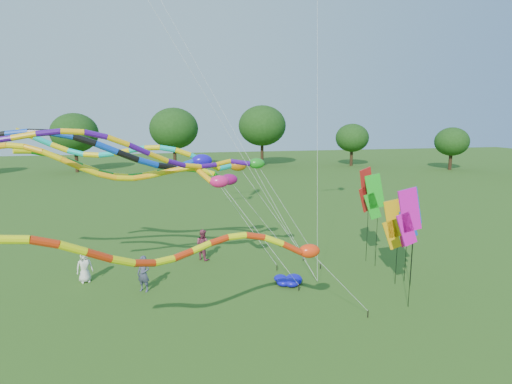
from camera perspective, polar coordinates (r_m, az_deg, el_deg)
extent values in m
plane|color=#295115|center=(17.02, 4.84, -18.34)|extent=(160.00, 160.00, 0.00)
cylinder|color=#382314|center=(66.95, 24.21, 3.79)|extent=(0.50, 0.50, 3.31)
ellipsoid|color=#183C10|center=(66.67, 24.49, 7.48)|extent=(6.98, 6.98, 5.93)
cylinder|color=#382314|center=(67.16, 12.47, 4.12)|extent=(0.50, 0.50, 2.49)
ellipsoid|color=#183C10|center=(66.91, 12.58, 6.88)|extent=(5.25, 5.25, 4.46)
cylinder|color=#382314|center=(68.68, 0.82, 4.93)|extent=(0.50, 0.50, 3.55)
ellipsoid|color=#183C10|center=(68.41, 0.83, 8.80)|extent=(7.49, 7.49, 6.37)
cylinder|color=#382314|center=(69.40, -11.02, 4.66)|extent=(0.50, 0.50, 3.20)
ellipsoid|color=#183C10|center=(69.13, -11.14, 8.10)|extent=(6.76, 6.76, 5.74)
cylinder|color=#382314|center=(65.84, -22.68, 3.45)|extent=(0.50, 0.50, 2.49)
ellipsoid|color=#183C10|center=(65.58, -22.87, 6.28)|extent=(5.26, 5.26, 4.47)
cylinder|color=black|center=(18.64, 14.70, -15.47)|extent=(0.05, 0.05, 0.30)
cylinder|color=silver|center=(17.11, 11.18, -11.78)|extent=(0.02, 0.02, 4.19)
ellipsoid|color=#FF370D|center=(15.78, 7.11, -7.81)|extent=(0.80, 0.51, 0.51)
cylinder|color=red|center=(15.45, 4.82, -7.46)|extent=(0.23, 0.23, 0.77)
cylinder|color=#DDE30B|center=(15.18, 2.37, -6.49)|extent=(0.23, 0.23, 0.73)
cylinder|color=red|center=(14.95, -0.10, -5.92)|extent=(0.23, 0.23, 0.68)
cylinder|color=#DDE30B|center=(14.74, -2.55, -5.91)|extent=(0.23, 0.23, 0.66)
cylinder|color=red|center=(14.54, -4.95, -6.44)|extent=(0.23, 0.23, 0.67)
cylinder|color=#DDE30B|center=(14.32, -7.32, -7.32)|extent=(0.23, 0.23, 0.68)
cylinder|color=red|center=(14.07, -9.70, -8.26)|extent=(0.23, 0.23, 0.68)
cylinder|color=#DDE30B|center=(13.77, -12.13, -8.94)|extent=(0.23, 0.23, 0.68)
cylinder|color=red|center=(13.43, -14.66, -9.15)|extent=(0.23, 0.23, 0.70)
cylinder|color=#DDE30B|center=(13.07, -17.35, -8.79)|extent=(0.23, 0.23, 0.74)
cylinder|color=red|center=(12.73, -20.22, -7.95)|extent=(0.23, 0.23, 0.76)
cylinder|color=#DDE30B|center=(12.45, -23.25, -6.91)|extent=(0.23, 0.23, 0.74)
cylinder|color=red|center=(12.29, -26.37, -6.01)|extent=(0.23, 0.23, 0.70)
cylinder|color=#DDE30B|center=(12.26, -29.49, -5.54)|extent=(0.23, 0.23, 0.66)
cylinder|color=black|center=(20.63, 5.72, -12.58)|extent=(0.05, 0.05, 0.30)
cylinder|color=silver|center=(19.47, 0.59, -5.75)|extent=(0.02, 0.02, 6.16)
ellipsoid|color=#E21966|center=(18.81, -4.91, 1.40)|extent=(0.86, 0.55, 0.55)
cylinder|color=#FEA40D|center=(19.03, -7.01, 2.29)|extent=(0.25, 0.25, 1.01)
cylinder|color=yellow|center=(19.29, -9.02, 3.11)|extent=(0.25, 0.25, 0.68)
cylinder|color=#FEA40D|center=(19.34, -11.01, 2.83)|extent=(0.25, 0.25, 0.69)
cylinder|color=yellow|center=(19.35, -13.01, 2.35)|extent=(0.25, 0.25, 0.70)
cylinder|color=#FEA40D|center=(19.32, -15.03, 1.93)|extent=(0.25, 0.25, 0.70)
cylinder|color=yellow|center=(19.27, -17.08, 1.77)|extent=(0.25, 0.25, 0.70)
cylinder|color=#FEA40D|center=(19.21, -19.18, 2.02)|extent=(0.25, 0.25, 0.73)
cylinder|color=yellow|center=(19.16, -21.32, 2.65)|extent=(0.25, 0.25, 0.77)
cylinder|color=#FEA40D|center=(19.16, -23.45, 3.53)|extent=(0.25, 0.25, 0.78)
cylinder|color=yellow|center=(19.24, -25.54, 4.42)|extent=(0.25, 0.25, 0.75)
cylinder|color=#FEA40D|center=(19.41, -27.52, 5.09)|extent=(0.25, 0.25, 0.71)
cylinder|color=yellow|center=(19.68, -29.36, 5.38)|extent=(0.25, 0.25, 0.68)
cylinder|color=black|center=(23.46, 8.58, -9.76)|extent=(0.05, 0.05, 0.30)
cylinder|color=silver|center=(21.57, 4.63, -3.33)|extent=(0.02, 0.02, 6.81)
ellipsoid|color=#1A8C19|center=(20.13, 0.09, 3.84)|extent=(0.77, 0.50, 0.50)
cylinder|color=#400B82|center=(19.99, -2.13, 3.96)|extent=(0.22, 0.22, 0.93)
cylinder|color=#FFB30D|center=(19.81, -4.41, 3.89)|extent=(0.22, 0.22, 0.82)
cylinder|color=#400B82|center=(19.37, -6.40, 3.51)|extent=(0.22, 0.22, 0.82)
cylinder|color=#FFB30D|center=(18.92, -8.45, 3.44)|extent=(0.22, 0.22, 0.83)
cylinder|color=#400B82|center=(18.47, -10.61, 3.78)|extent=(0.22, 0.22, 0.86)
cylinder|color=#FFB30D|center=(18.05, -12.90, 4.53)|extent=(0.22, 0.22, 0.89)
cylinder|color=#400B82|center=(17.71, -15.34, 5.52)|extent=(0.22, 0.22, 0.89)
cylinder|color=#FFB30D|center=(17.46, -17.92, 6.49)|extent=(0.22, 0.22, 0.86)
cylinder|color=#400B82|center=(17.32, -20.58, 7.17)|extent=(0.22, 0.22, 0.82)
cylinder|color=#FFB30D|center=(17.29, -23.27, 7.40)|extent=(0.22, 0.22, 0.80)
cylinder|color=#400B82|center=(17.37, -25.94, 7.15)|extent=(0.22, 0.22, 0.82)
cylinder|color=#FFB30D|center=(17.53, -28.55, 6.60)|extent=(0.22, 0.22, 0.83)
cylinder|color=black|center=(23.02, 2.80, -10.06)|extent=(0.05, 0.05, 0.30)
cylinder|color=silver|center=(21.58, -1.98, -3.19)|extent=(0.02, 0.02, 6.89)
ellipsoid|color=#1A0DBC|center=(20.66, -7.23, 4.14)|extent=(1.00, 0.64, 0.64)
cylinder|color=#0B3CB6|center=(20.57, -9.39, 3.65)|extent=(0.29, 0.29, 0.92)
cylinder|color=black|center=(20.40, -11.76, 3.34)|extent=(0.29, 0.29, 0.90)
cylinder|color=#0B3CB6|center=(20.12, -14.19, 3.81)|extent=(0.29, 0.29, 0.93)
cylinder|color=black|center=(19.90, -16.70, 4.62)|extent=(0.29, 0.29, 0.96)
cylinder|color=#0B3CB6|center=(19.77, -19.28, 5.57)|extent=(0.29, 0.29, 0.95)
cylinder|color=black|center=(19.75, -21.87, 6.44)|extent=(0.29, 0.29, 0.92)
cylinder|color=#0B3CB6|center=(19.84, -24.42, 6.98)|extent=(0.29, 0.29, 0.89)
cylinder|color=black|center=(20.05, -26.89, 7.11)|extent=(0.29, 0.29, 0.88)
cylinder|color=#0B3CB6|center=(20.35, -29.24, 6.87)|extent=(0.29, 0.29, 0.89)
cylinder|color=black|center=(24.61, 6.32, -8.75)|extent=(0.05, 0.05, 0.30)
cylinder|color=silver|center=(23.26, 2.14, -2.74)|extent=(0.02, 0.02, 6.45)
ellipsoid|color=#CD690C|center=(22.35, -2.42, 3.58)|extent=(0.92, 0.59, 0.59)
cylinder|color=#0BBEB3|center=(22.02, -4.11, 3.34)|extent=(0.27, 0.27, 0.83)
cylinder|color=yellow|center=(21.64, -5.87, 3.56)|extent=(0.27, 0.27, 0.82)
cylinder|color=#0BBEB3|center=(21.43, -7.77, 4.45)|extent=(0.27, 0.27, 0.81)
cylinder|color=yellow|center=(21.32, -9.71, 5.21)|extent=(0.27, 0.27, 0.77)
cylinder|color=#0BBEB3|center=(21.32, -11.68, 5.67)|extent=(0.27, 0.27, 0.74)
cylinder|color=yellow|center=(21.41, -13.64, 5.75)|extent=(0.27, 0.27, 0.74)
cylinder|color=#0BBEB3|center=(21.58, -15.55, 5.51)|extent=(0.27, 0.27, 0.75)
cylinder|color=yellow|center=(21.81, -17.43, 5.11)|extent=(0.27, 0.27, 0.76)
cylinder|color=#0BBEB3|center=(22.05, -19.26, 4.76)|extent=(0.27, 0.27, 0.75)
cylinder|color=yellow|center=(22.29, -21.08, 4.65)|extent=(0.27, 0.27, 0.74)
cylinder|color=#0BBEB3|center=(22.49, -22.89, 4.87)|extent=(0.27, 0.27, 0.75)
cylinder|color=yellow|center=(22.64, -24.72, 5.41)|extent=(0.27, 0.27, 0.78)
cylinder|color=#0BBEB3|center=(22.75, -26.58, 6.13)|extent=(0.27, 0.27, 0.81)
cylinder|color=yellow|center=(22.81, -28.47, 6.86)|extent=(0.27, 0.27, 0.80)
cylinder|color=black|center=(26.91, 3.27, -7.03)|extent=(0.05, 0.05, 0.30)
cylinder|color=silver|center=(25.64, -0.04, -2.73)|extent=(0.02, 0.02, 5.38)
ellipsoid|color=#8F0D59|center=(24.63, -3.63, 1.68)|extent=(1.01, 0.65, 0.65)
cylinder|color=#178B12|center=(24.11, -5.02, 2.02)|extent=(0.29, 0.29, 1.02)
cylinder|color=yellow|center=(23.61, -6.55, 2.67)|extent=(0.29, 0.29, 0.78)
cylinder|color=#178B12|center=(23.47, -8.36, 3.00)|extent=(0.29, 0.29, 0.76)
cylinder|color=yellow|center=(23.43, -10.21, 3.00)|extent=(0.29, 0.29, 0.76)
cylinder|color=#178B12|center=(23.46, -12.06, 2.73)|extent=(0.29, 0.29, 0.78)
cylinder|color=yellow|center=(23.53, -13.91, 2.36)|extent=(0.29, 0.29, 0.78)
cylinder|color=#178B12|center=(23.61, -15.75, 2.08)|extent=(0.29, 0.29, 0.76)
cylinder|color=yellow|center=(23.66, -17.57, 2.04)|extent=(0.29, 0.29, 0.75)
cylinder|color=#178B12|center=(23.66, -19.40, 2.32)|extent=(0.29, 0.29, 0.78)
cylinder|color=yellow|center=(23.61, -21.24, 2.88)|extent=(0.29, 0.29, 0.81)
cylinder|color=#178B12|center=(23.51, -23.09, 3.59)|extent=(0.29, 0.29, 0.83)
cylinder|color=yellow|center=(23.38, -24.96, 4.27)|extent=(0.29, 0.29, 0.82)
cylinder|color=#178B12|center=(23.23, -26.84, 4.72)|extent=(0.29, 0.29, 0.79)
cylinder|color=yellow|center=(23.09, -28.72, 4.83)|extent=(0.29, 0.29, 0.77)
cylinder|color=black|center=(21.13, 8.17, -12.07)|extent=(0.04, 0.04, 0.30)
cylinder|color=silver|center=(20.34, -5.41, 12.30)|extent=(0.01, 0.01, 19.75)
cylinder|color=black|center=(21.13, 8.17, -12.07)|extent=(0.04, 0.04, 0.30)
cylinder|color=silver|center=(17.53, -8.51, 15.38)|extent=(0.01, 0.01, 22.16)
cylinder|color=black|center=(21.13, 8.17, -12.07)|extent=(0.04, 0.04, 0.30)
cylinder|color=silver|center=(21.95, 8.18, 10.76)|extent=(0.01, 0.01, 16.84)
cylinder|color=black|center=(21.71, 20.22, -6.13)|extent=(0.02, 0.02, 4.50)
cube|color=#0C42AF|center=(21.21, 19.97, -1.90)|extent=(1.16, 0.15, 1.93)
cube|color=#0C42AF|center=(21.35, 19.65, -4.00)|extent=(1.01, 0.14, 1.51)
cylinder|color=black|center=(23.88, 15.85, -4.10)|extent=(0.02, 0.02, 4.75)
cube|color=green|center=(23.46, 15.55, 0.09)|extent=(1.15, 0.32, 1.93)
cube|color=green|center=(23.58, 15.27, -1.82)|extent=(1.00, 0.29, 1.51)
cylinder|color=black|center=(21.75, 18.33, -6.81)|extent=(0.02, 0.02, 3.90)
cube|color=orange|center=(21.33, 17.98, -3.37)|extent=(1.15, 0.27, 1.93)
cube|color=orange|center=(21.50, 17.66, -5.45)|extent=(1.00, 0.25, 1.51)
cylinder|color=black|center=(19.29, 20.05, -7.58)|extent=(0.02, 0.02, 4.87)
cube|color=#E70CAD|center=(18.72, 19.81, -2.28)|extent=(1.16, 0.13, 1.93)
cube|color=#E70CAD|center=(18.86, 19.45, -4.67)|extent=(1.01, 0.13, 1.51)
cylinder|color=black|center=(22.29, 19.44, -6.39)|extent=(0.02, 0.02, 3.95)
cube|color=#F90D6E|center=(21.77, 19.32, -3.03)|extent=(1.10, 0.52, 1.93)
cube|color=#F90D6E|center=(21.90, 19.08, -5.10)|extent=(0.96, 0.47, 1.51)
cylinder|color=black|center=(24.55, 14.69, -3.36)|extent=(0.02, 0.02, 5.00)
cube|color=red|center=(24.02, 14.55, 0.98)|extent=(1.10, 0.51, 1.93)
cube|color=red|center=(24.10, 14.34, -0.92)|extent=(0.96, 0.45, 1.51)
ellipsoid|color=#0F0DB5|center=(21.44, 4.76, -11.59)|extent=(0.62, 0.62, 0.34)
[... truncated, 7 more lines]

